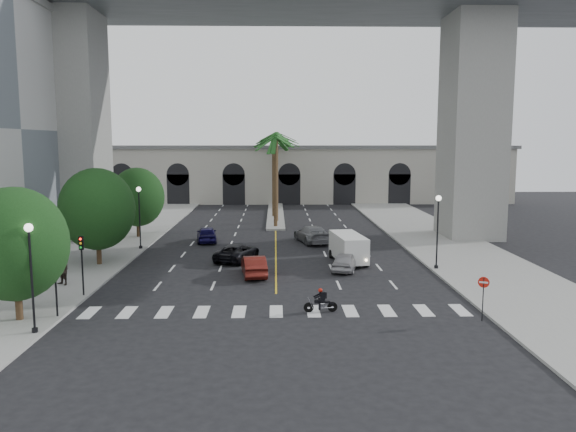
# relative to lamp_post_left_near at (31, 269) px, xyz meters

# --- Properties ---
(ground) EXTENTS (140.00, 140.00, 0.00)m
(ground) POSITION_rel_lamp_post_left_near_xyz_m (11.40, 5.00, -3.22)
(ground) COLOR black
(ground) RESTS_ON ground
(sidewalk_left) EXTENTS (8.00, 100.00, 0.15)m
(sidewalk_left) POSITION_rel_lamp_post_left_near_xyz_m (-3.60, 20.00, -3.15)
(sidewalk_left) COLOR gray
(sidewalk_left) RESTS_ON ground
(sidewalk_right) EXTENTS (8.00, 100.00, 0.15)m
(sidewalk_right) POSITION_rel_lamp_post_left_near_xyz_m (26.40, 20.00, -3.15)
(sidewalk_right) COLOR gray
(sidewalk_right) RESTS_ON ground
(median) EXTENTS (2.00, 24.00, 0.20)m
(median) POSITION_rel_lamp_post_left_near_xyz_m (11.40, 43.00, -3.12)
(median) COLOR gray
(median) RESTS_ON ground
(pier_building) EXTENTS (71.00, 10.50, 8.50)m
(pier_building) POSITION_rel_lamp_post_left_near_xyz_m (11.40, 60.00, 1.04)
(pier_building) COLOR #BAB9A7
(pier_building) RESTS_ON ground
(bridge) EXTENTS (75.00, 13.00, 26.00)m
(bridge) POSITION_rel_lamp_post_left_near_xyz_m (14.82, 27.00, 15.29)
(bridge) COLOR gray
(bridge) RESTS_ON ground
(palm_a) EXTENTS (3.20, 3.20, 10.30)m
(palm_a) POSITION_rel_lamp_post_left_near_xyz_m (11.40, 33.00, 5.88)
(palm_a) COLOR #47331E
(palm_a) RESTS_ON ground
(palm_b) EXTENTS (3.20, 3.20, 10.60)m
(palm_b) POSITION_rel_lamp_post_left_near_xyz_m (11.50, 37.00, 6.15)
(palm_b) COLOR #47331E
(palm_b) RESTS_ON ground
(palm_c) EXTENTS (3.20, 3.20, 10.10)m
(palm_c) POSITION_rel_lamp_post_left_near_xyz_m (11.20, 41.00, 5.69)
(palm_c) COLOR #47331E
(palm_c) RESTS_ON ground
(palm_d) EXTENTS (3.20, 3.20, 10.90)m
(palm_d) POSITION_rel_lamp_post_left_near_xyz_m (11.55, 45.00, 6.43)
(palm_d) COLOR #47331E
(palm_d) RESTS_ON ground
(palm_e) EXTENTS (3.20, 3.20, 10.40)m
(palm_e) POSITION_rel_lamp_post_left_near_xyz_m (11.30, 49.00, 5.97)
(palm_e) COLOR #47331E
(palm_e) RESTS_ON ground
(palm_f) EXTENTS (3.20, 3.20, 10.70)m
(palm_f) POSITION_rel_lamp_post_left_near_xyz_m (11.60, 53.00, 6.24)
(palm_f) COLOR #47331E
(palm_f) RESTS_ON ground
(street_tree_near) EXTENTS (5.20, 5.20, 6.89)m
(street_tree_near) POSITION_rel_lamp_post_left_near_xyz_m (-1.60, 2.00, 0.80)
(street_tree_near) COLOR #382616
(street_tree_near) RESTS_ON ground
(street_tree_mid) EXTENTS (5.44, 5.44, 7.21)m
(street_tree_mid) POSITION_rel_lamp_post_left_near_xyz_m (-1.60, 15.00, 0.99)
(street_tree_mid) COLOR #382616
(street_tree_mid) RESTS_ON ground
(street_tree_far) EXTENTS (5.04, 5.04, 6.68)m
(street_tree_far) POSITION_rel_lamp_post_left_near_xyz_m (-1.60, 27.00, 0.68)
(street_tree_far) COLOR #382616
(street_tree_far) RESTS_ON ground
(lamp_post_left_near) EXTENTS (0.40, 0.40, 5.35)m
(lamp_post_left_near) POSITION_rel_lamp_post_left_near_xyz_m (0.00, 0.00, 0.00)
(lamp_post_left_near) COLOR black
(lamp_post_left_near) RESTS_ON ground
(lamp_post_left_far) EXTENTS (0.40, 0.40, 5.35)m
(lamp_post_left_far) POSITION_rel_lamp_post_left_near_xyz_m (0.00, 21.00, 0.00)
(lamp_post_left_far) COLOR black
(lamp_post_left_far) RESTS_ON ground
(lamp_post_right) EXTENTS (0.40, 0.40, 5.35)m
(lamp_post_right) POSITION_rel_lamp_post_left_near_xyz_m (22.80, 13.00, 0.00)
(lamp_post_right) COLOR black
(lamp_post_right) RESTS_ON ground
(traffic_signal_near) EXTENTS (0.25, 0.18, 3.65)m
(traffic_signal_near) POSITION_rel_lamp_post_left_near_xyz_m (0.10, 2.50, -0.71)
(traffic_signal_near) COLOR black
(traffic_signal_near) RESTS_ON ground
(traffic_signal_far) EXTENTS (0.25, 0.18, 3.65)m
(traffic_signal_far) POSITION_rel_lamp_post_left_near_xyz_m (0.10, 6.50, -0.71)
(traffic_signal_far) COLOR black
(traffic_signal_far) RESTS_ON ground
(motorcycle_rider) EXTENTS (1.82, 0.49, 1.31)m
(motorcycle_rider) POSITION_rel_lamp_post_left_near_xyz_m (13.84, 3.36, -2.63)
(motorcycle_rider) COLOR black
(motorcycle_rider) RESTS_ON ground
(car_a) EXTENTS (2.57, 4.17, 1.33)m
(car_a) POSITION_rel_lamp_post_left_near_xyz_m (16.32, 13.11, -2.56)
(car_a) COLOR #98989C
(car_a) RESTS_ON ground
(car_b) EXTENTS (2.01, 4.41, 1.40)m
(car_b) POSITION_rel_lamp_post_left_near_xyz_m (9.90, 11.65, -2.52)
(car_b) COLOR #551611
(car_b) RESTS_ON ground
(car_c) EXTENTS (3.69, 5.24, 1.33)m
(car_c) POSITION_rel_lamp_post_left_near_xyz_m (8.43, 16.56, -2.56)
(car_c) COLOR black
(car_c) RESTS_ON ground
(car_d) EXTENTS (3.47, 5.76, 1.56)m
(car_d) POSITION_rel_lamp_post_left_near_xyz_m (14.68, 24.13, -2.44)
(car_d) COLOR slate
(car_d) RESTS_ON ground
(car_e) EXTENTS (2.31, 4.45, 1.45)m
(car_e) POSITION_rel_lamp_post_left_near_xyz_m (5.12, 24.71, -2.50)
(car_e) COLOR #110D3D
(car_e) RESTS_ON ground
(cargo_van) EXTENTS (2.55, 5.24, 2.15)m
(cargo_van) POSITION_rel_lamp_post_left_near_xyz_m (16.87, 15.66, -2.03)
(cargo_van) COLOR silver
(cargo_van) RESTS_ON ground
(pedestrian_b) EXTENTS (1.16, 1.11, 1.90)m
(pedestrian_b) POSITION_rel_lamp_post_left_near_xyz_m (-1.99, 8.86, -2.12)
(pedestrian_b) COLOR black
(pedestrian_b) RESTS_ON sidewalk_left
(do_not_enter_sign) EXTENTS (0.52, 0.26, 2.31)m
(do_not_enter_sign) POSITION_rel_lamp_post_left_near_xyz_m (21.90, 1.64, -1.55)
(do_not_enter_sign) COLOR black
(do_not_enter_sign) RESTS_ON ground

